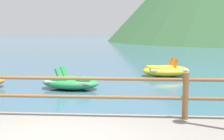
% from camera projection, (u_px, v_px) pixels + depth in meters
% --- Properties ---
extents(ground_plane, '(200.00, 200.00, 0.00)m').
position_uv_depth(ground_plane, '(123.00, 45.00, 43.86)').
color(ground_plane, '#38607A').
extents(dock_railing, '(23.92, 0.12, 0.95)m').
position_uv_depth(dock_railing, '(68.00, 89.00, 5.74)').
color(dock_railing, brown).
rests_on(dock_railing, promenade_dock).
extents(pedal_boat_0, '(2.34, 1.50, 0.82)m').
position_uv_depth(pedal_boat_0, '(71.00, 82.00, 10.48)').
color(pedal_boat_0, green).
rests_on(pedal_boat_0, ground).
extents(pedal_boat_4, '(2.48, 1.77, 0.86)m').
position_uv_depth(pedal_boat_4, '(166.00, 70.00, 13.40)').
color(pedal_boat_4, yellow).
rests_on(pedal_boat_4, ground).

